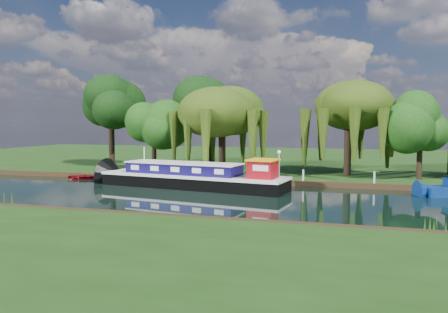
% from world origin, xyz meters
% --- Properties ---
extents(ground, '(120.00, 120.00, 0.00)m').
position_xyz_m(ground, '(0.00, 0.00, 0.00)').
color(ground, black).
extents(far_bank, '(120.00, 52.00, 0.45)m').
position_xyz_m(far_bank, '(0.00, 34.00, 0.23)').
color(far_bank, black).
rests_on(far_bank, ground).
extents(dutch_barge, '(17.13, 6.32, 3.53)m').
position_xyz_m(dutch_barge, '(-5.99, 4.65, 0.88)').
color(dutch_barge, black).
rests_on(dutch_barge, ground).
extents(red_dinghy, '(3.23, 2.51, 0.61)m').
position_xyz_m(red_dinghy, '(-18.67, 7.19, 0.00)').
color(red_dinghy, maroon).
rests_on(red_dinghy, ground).
extents(willow_left, '(6.94, 6.94, 8.32)m').
position_xyz_m(willow_left, '(-5.40, 11.36, 6.49)').
color(willow_left, black).
rests_on(willow_left, far_bank).
extents(willow_right, '(6.96, 6.96, 8.48)m').
position_xyz_m(willow_right, '(6.74, 13.82, 6.64)').
color(willow_right, black).
rests_on(willow_right, far_bank).
extents(tree_far_left, '(4.54, 4.54, 7.32)m').
position_xyz_m(tree_far_left, '(-13.05, 11.73, 5.47)').
color(tree_far_left, black).
rests_on(tree_far_left, far_bank).
extents(tree_far_back, '(5.83, 5.83, 9.81)m').
position_xyz_m(tree_far_back, '(-20.57, 15.95, 7.28)').
color(tree_far_back, black).
rests_on(tree_far_back, far_bank).
extents(tree_far_mid, '(5.75, 5.75, 9.41)m').
position_xyz_m(tree_far_mid, '(-7.73, 15.27, 6.93)').
color(tree_far_mid, black).
rests_on(tree_far_mid, far_bank).
extents(tree_far_right, '(4.24, 4.24, 6.93)m').
position_xyz_m(tree_far_right, '(13.08, 12.50, 5.23)').
color(tree_far_right, black).
rests_on(tree_far_right, far_bank).
extents(lamppost, '(0.36, 0.36, 2.56)m').
position_xyz_m(lamppost, '(0.50, 10.50, 2.42)').
color(lamppost, silver).
rests_on(lamppost, far_bank).
extents(mooring_posts, '(19.16, 0.16, 1.00)m').
position_xyz_m(mooring_posts, '(-0.50, 8.40, 0.95)').
color(mooring_posts, silver).
rests_on(mooring_posts, far_bank).
extents(reeds_near, '(33.70, 1.50, 1.10)m').
position_xyz_m(reeds_near, '(6.87, -7.57, 0.55)').
color(reeds_near, '#1A4211').
rests_on(reeds_near, ground).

